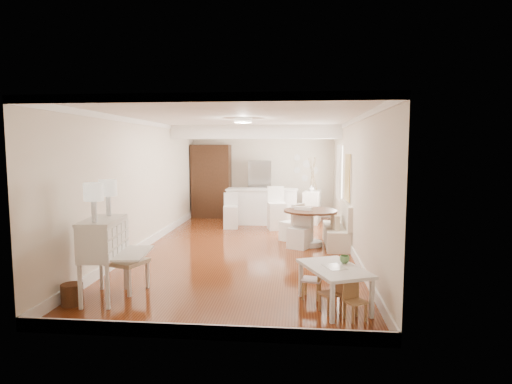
% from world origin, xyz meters
% --- Properties ---
extents(room, '(9.00, 9.04, 2.82)m').
position_xyz_m(room, '(0.04, 0.32, 1.98)').
color(room, brown).
rests_on(room, ground).
extents(secretary_bureau, '(1.03, 1.04, 1.19)m').
position_xyz_m(secretary_bureau, '(-1.70, -3.30, 0.60)').
color(secretary_bureau, silver).
rests_on(secretary_bureau, ground).
extents(gustavian_armchair, '(0.69, 0.69, 0.94)m').
position_xyz_m(gustavian_armchair, '(-1.51, -2.91, 0.47)').
color(gustavian_armchair, silver).
rests_on(gustavian_armchair, ground).
extents(wicker_basket, '(0.37, 0.37, 0.30)m').
position_xyz_m(wicker_basket, '(-2.05, -3.58, 0.15)').
color(wicker_basket, '#502E19').
rests_on(wicker_basket, ground).
extents(kids_table, '(1.05, 1.30, 0.56)m').
position_xyz_m(kids_table, '(1.62, -3.30, 0.28)').
color(kids_table, white).
rests_on(kids_table, ground).
extents(kids_chair_a, '(0.35, 0.35, 0.53)m').
position_xyz_m(kids_chair_a, '(1.55, -3.51, 0.26)').
color(kids_chair_a, '#986C45').
rests_on(kids_chair_a, ground).
extents(kids_chair_b, '(0.33, 0.33, 0.57)m').
position_xyz_m(kids_chair_b, '(1.32, -2.98, 0.29)').
color(kids_chair_b, '#9F7C48').
rests_on(kids_chair_b, ground).
extents(kids_chair_c, '(0.33, 0.33, 0.50)m').
position_xyz_m(kids_chair_c, '(1.85, -3.75, 0.25)').
color(kids_chair_c, '#B28250').
rests_on(kids_chair_c, ground).
extents(banquette, '(0.52, 1.60, 0.98)m').
position_xyz_m(banquette, '(1.99, 0.50, 0.49)').
color(banquette, silver).
rests_on(banquette, ground).
extents(dining_table, '(1.55, 1.55, 0.82)m').
position_xyz_m(dining_table, '(1.40, 0.42, 0.41)').
color(dining_table, '#492717').
rests_on(dining_table, ground).
extents(slip_chair_near, '(0.57, 0.58, 0.90)m').
position_xyz_m(slip_chair_near, '(1.16, 0.19, 0.45)').
color(slip_chair_near, white).
rests_on(slip_chair_near, ground).
extents(slip_chair_far, '(0.61, 0.61, 0.90)m').
position_xyz_m(slip_chair_far, '(0.98, 0.94, 0.45)').
color(slip_chair_far, white).
rests_on(slip_chair_far, ground).
extents(breakfast_counter, '(2.05, 0.65, 1.03)m').
position_xyz_m(breakfast_counter, '(0.10, 3.10, 0.52)').
color(breakfast_counter, white).
rests_on(breakfast_counter, ground).
extents(bar_stool_left, '(0.43, 0.43, 0.97)m').
position_xyz_m(bar_stool_left, '(-0.70, 2.34, 0.48)').
color(bar_stool_left, silver).
rests_on(bar_stool_left, ground).
extents(bar_stool_right, '(0.56, 0.56, 1.16)m').
position_xyz_m(bar_stool_right, '(0.56, 2.30, 0.58)').
color(bar_stool_right, white).
rests_on(bar_stool_right, ground).
extents(pantry_cabinet, '(1.20, 0.60, 2.30)m').
position_xyz_m(pantry_cabinet, '(-1.60, 4.18, 1.15)').
color(pantry_cabinet, '#381E11').
rests_on(pantry_cabinet, ground).
extents(fridge, '(0.75, 0.65, 1.80)m').
position_xyz_m(fridge, '(0.30, 4.15, 0.90)').
color(fridge, silver).
rests_on(fridge, ground).
extents(sideboard, '(0.59, 1.04, 0.94)m').
position_xyz_m(sideboard, '(1.56, 3.47, 0.47)').
color(sideboard, silver).
rests_on(sideboard, ground).
extents(pencil_cup, '(0.17, 0.17, 0.11)m').
position_xyz_m(pencil_cup, '(1.78, -3.08, 0.62)').
color(pencil_cup, '#669F5C').
rests_on(pencil_cup, kids_table).
extents(branch_vase, '(0.20, 0.20, 0.17)m').
position_xyz_m(branch_vase, '(1.53, 3.49, 1.03)').
color(branch_vase, white).
rests_on(branch_vase, sideboard).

